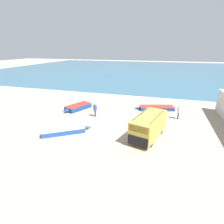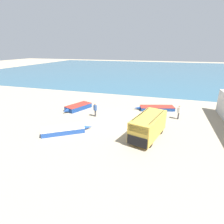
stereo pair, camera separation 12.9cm
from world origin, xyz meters
The scene contains 8 objects.
ground_plane centered at (0.00, 0.00, 0.00)m, with size 200.00×200.00×0.00m, color tan.
sea_water centered at (0.00, 52.00, 0.00)m, with size 120.00×80.00×0.01m, color #33607A.
parked_van centered at (2.63, -2.78, 1.21)m, with size 3.19×5.26×2.34m.
fishing_rowboat_0 centered at (-5.55, -4.13, 0.26)m, with size 4.79×3.66×0.52m.
fishing_rowboat_1 centered at (-7.55, 2.59, 0.32)m, with size 2.94×4.46×0.64m.
fishing_rowboat_2 centered at (2.91, 5.57, 0.25)m, with size 5.64×2.75×0.49m.
fisherman_0 centered at (-4.20, 0.87, 1.00)m, with size 0.44×0.44×1.68m.
fisherman_1 centered at (5.69, 2.93, 1.02)m, with size 0.45×0.45×1.71m.
Camera 2 is at (3.71, -18.06, 8.14)m, focal length 28.00 mm.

